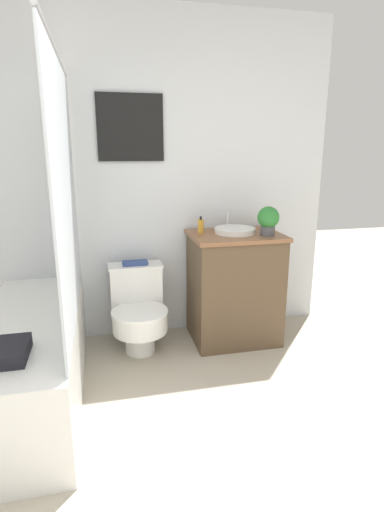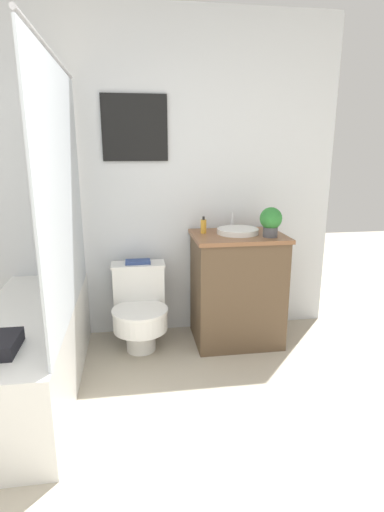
# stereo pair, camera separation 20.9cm
# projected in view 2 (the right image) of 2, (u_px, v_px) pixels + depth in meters

# --- Properties ---
(wall_back) EXTENTS (3.08, 0.07, 2.50)m
(wall_back) POSITION_uv_depth(u_px,v_px,m) (143.00, 180.00, 3.11)
(wall_back) COLOR silver
(wall_back) RESTS_ON ground_plane
(shower_area) EXTENTS (0.57, 1.57, 1.98)m
(shower_area) POSITION_uv_depth(u_px,v_px,m) (32.00, 345.00, 2.47)
(shower_area) COLOR white
(shower_area) RESTS_ON ground_plane
(toilet) EXTENTS (0.41, 0.56, 0.63)m
(toilet) POSITION_uv_depth(u_px,v_px,m) (140.00, 307.00, 3.05)
(toilet) COLOR white
(toilet) RESTS_ON ground_plane
(vanity) EXTENTS (0.69, 0.54, 0.87)m
(vanity) POSITION_uv_depth(u_px,v_px,m) (237.00, 288.00, 3.12)
(vanity) COLOR brown
(vanity) RESTS_ON ground_plane
(sink) EXTENTS (0.31, 0.35, 0.13)m
(sink) POSITION_uv_depth(u_px,v_px,m) (238.00, 231.00, 3.03)
(sink) COLOR white
(sink) RESTS_ON vanity
(soap_bottle) EXTENTS (0.04, 0.04, 0.13)m
(soap_bottle) POSITION_uv_depth(u_px,v_px,m) (203.00, 226.00, 3.04)
(soap_bottle) COLOR gold
(soap_bottle) RESTS_ON vanity
(potted_plant) EXTENTS (0.16, 0.16, 0.22)m
(potted_plant) POSITION_uv_depth(u_px,v_px,m) (271.00, 221.00, 2.89)
(potted_plant) COLOR #4C4C51
(potted_plant) RESTS_ON vanity
(book_on_tank) EXTENTS (0.19, 0.11, 0.02)m
(book_on_tank) POSITION_uv_depth(u_px,v_px,m) (138.00, 262.00, 3.09)
(book_on_tank) COLOR #33477F
(book_on_tank) RESTS_ON toilet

